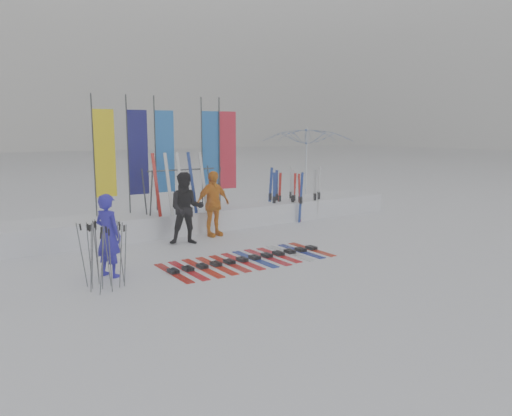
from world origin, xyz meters
TOP-DOWN VIEW (x-y plane):
  - ground at (0.00, 0.00)m, footprint 120.00×120.00m
  - snow_bank at (0.00, 4.60)m, footprint 14.00×1.60m
  - person_blue at (-3.51, 1.26)m, footprint 0.63×0.72m
  - person_black at (-0.99, 2.97)m, footprint 1.09×0.99m
  - person_yellow at (0.02, 3.44)m, footprint 1.08×0.54m
  - tent_canopy at (5.33, 5.88)m, footprint 3.43×3.49m
  - ski_row at (-0.57, 0.75)m, footprint 3.79×1.70m
  - pole_cluster at (-3.81, 0.66)m, footprint 0.80×0.82m
  - feather_flags at (-0.56, 4.83)m, footprint 4.24×0.27m
  - ski_rack at (-0.52, 4.20)m, footprint 2.04×0.80m
  - upright_skis at (3.28, 4.15)m, footprint 1.57×1.00m

SIDE VIEW (x-z plane):
  - ground at x=0.00m, z-range 0.00..0.00m
  - ski_row at x=-0.57m, z-range 0.00..0.07m
  - snow_bank at x=0.00m, z-range 0.00..0.60m
  - pole_cluster at x=-3.81m, z-range -0.03..1.22m
  - upright_skis at x=3.28m, z-range -0.05..1.65m
  - person_blue at x=-3.51m, z-range 0.00..1.65m
  - person_yellow at x=0.02m, z-range 0.00..1.78m
  - person_black at x=-0.99m, z-range 0.00..1.82m
  - ski_rack at x=-0.52m, z-range 0.77..2.00m
  - tent_canopy at x=5.33m, z-range 0.00..3.04m
  - feather_flags at x=-0.56m, z-range 0.64..3.84m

